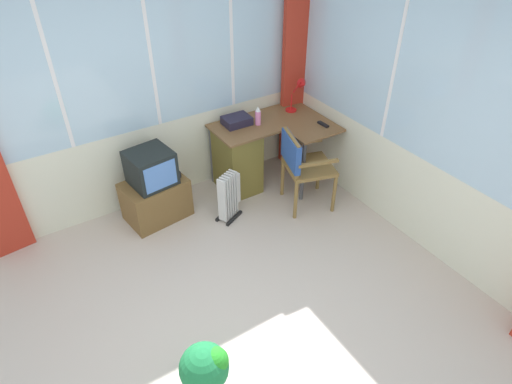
{
  "coord_description": "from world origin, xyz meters",
  "views": [
    {
      "loc": [
        -0.9,
        -1.87,
        3.04
      ],
      "look_at": [
        0.72,
        0.69,
        0.81
      ],
      "focal_mm": 30.65,
      "sensor_mm": 36.0,
      "label": 1
    }
  ],
  "objects": [
    {
      "name": "space_heater",
      "position": [
        0.83,
        1.4,
        0.28
      ],
      "size": [
        0.33,
        0.27,
        0.55
      ],
      "color": "silver",
      "rests_on": "ground"
    },
    {
      "name": "east_window_panel",
      "position": [
        2.25,
        -0.0,
        1.38
      ],
      "size": [
        0.07,
        4.29,
        2.78
      ],
      "color": "silver",
      "rests_on": "ground"
    },
    {
      "name": "paper_tray",
      "position": [
        1.25,
        1.94,
        0.81
      ],
      "size": [
        0.3,
        0.24,
        0.09
      ],
      "primitive_type": "cube",
      "rotation": [
        0.0,
        0.0,
        -0.02
      ],
      "color": "#241F32",
      "rests_on": "desk"
    },
    {
      "name": "ground",
      "position": [
        0.0,
        0.0,
        -0.03
      ],
      "size": [
        5.44,
        5.29,
        0.06
      ],
      "primitive_type": "cube",
      "color": "beige"
    },
    {
      "name": "spray_bottle",
      "position": [
        1.45,
        1.81,
        0.86
      ],
      "size": [
        0.06,
        0.06,
        0.22
      ],
      "color": "pink",
      "rests_on": "desk"
    },
    {
      "name": "curtain_corner",
      "position": [
        2.12,
        2.05,
        1.34
      ],
      "size": [
        0.35,
        0.1,
        2.68
      ],
      "primitive_type": "cube",
      "rotation": [
        0.0,
        0.0,
        -0.09
      ],
      "color": "#B93120",
      "rests_on": "ground"
    },
    {
      "name": "desk_lamp",
      "position": [
        2.04,
        1.84,
        1.02
      ],
      "size": [
        0.23,
        0.2,
        0.39
      ],
      "color": "red",
      "rests_on": "desk"
    },
    {
      "name": "tv_on_stand",
      "position": [
        0.17,
        1.82,
        0.36
      ],
      "size": [
        0.69,
        0.52,
        0.81
      ],
      "color": "brown",
      "rests_on": "ground"
    },
    {
      "name": "potted_plant",
      "position": [
        -0.28,
        -0.22,
        0.24
      ],
      "size": [
        0.35,
        0.35,
        0.42
      ],
      "color": "#374A54",
      "rests_on": "ground"
    },
    {
      "name": "wooden_armchair",
      "position": [
        1.57,
        1.18,
        0.58
      ],
      "size": [
        0.6,
        0.6,
        0.88
      ],
      "color": "olive",
      "rests_on": "ground"
    },
    {
      "name": "tv_remote",
      "position": [
        2.05,
        1.41,
        0.77
      ],
      "size": [
        0.05,
        0.15,
        0.02
      ],
      "primitive_type": "cube",
      "rotation": [
        0.0,
        0.0,
        0.06
      ],
      "color": "black",
      "rests_on": "desk"
    },
    {
      "name": "desk",
      "position": [
        1.24,
        1.82,
        0.41
      ],
      "size": [
        1.26,
        0.93,
        0.76
      ],
      "color": "brown",
      "rests_on": "ground"
    },
    {
      "name": "north_window_panel",
      "position": [
        0.0,
        2.18,
        1.39
      ],
      "size": [
        4.44,
        0.07,
        2.78
      ],
      "color": "silver",
      "rests_on": "ground"
    }
  ]
}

